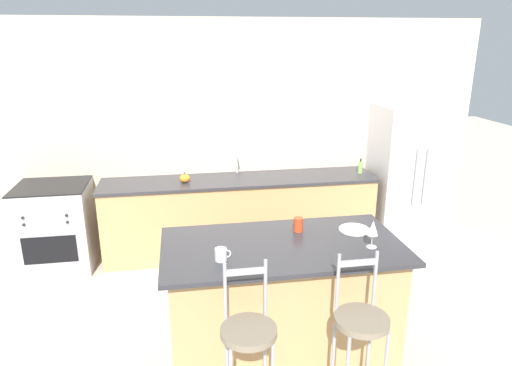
{
  "coord_description": "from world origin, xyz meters",
  "views": [
    {
      "loc": [
        -0.65,
        -4.66,
        2.47
      ],
      "look_at": [
        0.03,
        -0.58,
        1.16
      ],
      "focal_mm": 32.0,
      "sensor_mm": 36.0,
      "label": 1
    }
  ],
  "objects_px": {
    "wine_glass": "(373,228)",
    "pumpkin_decoration": "(185,178)",
    "soap_bottle": "(360,167)",
    "oven_range": "(57,226)",
    "coffee_mug": "(221,254)",
    "tumbler_cup": "(298,225)",
    "dinner_plate": "(354,229)",
    "refrigerator": "(405,176)",
    "bar_stool_near": "(249,346)",
    "bar_stool_far": "(360,334)"
  },
  "relations": [
    {
      "from": "refrigerator",
      "to": "tumbler_cup",
      "type": "height_order",
      "value": "refrigerator"
    },
    {
      "from": "bar_stool_far",
      "to": "tumbler_cup",
      "type": "bearing_deg",
      "value": 101.76
    },
    {
      "from": "coffee_mug",
      "to": "tumbler_cup",
      "type": "height_order",
      "value": "tumbler_cup"
    },
    {
      "from": "tumbler_cup",
      "to": "soap_bottle",
      "type": "xyz_separation_m",
      "value": [
        1.19,
        1.64,
        -0.02
      ]
    },
    {
      "from": "tumbler_cup",
      "to": "pumpkin_decoration",
      "type": "distance_m",
      "value": 1.85
    },
    {
      "from": "pumpkin_decoration",
      "to": "soap_bottle",
      "type": "distance_m",
      "value": 2.09
    },
    {
      "from": "bar_stool_far",
      "to": "tumbler_cup",
      "type": "distance_m",
      "value": 1.03
    },
    {
      "from": "coffee_mug",
      "to": "tumbler_cup",
      "type": "bearing_deg",
      "value": 31.4
    },
    {
      "from": "bar_stool_far",
      "to": "wine_glass",
      "type": "distance_m",
      "value": 0.79
    },
    {
      "from": "oven_range",
      "to": "refrigerator",
      "type": "bearing_deg",
      "value": 0.09
    },
    {
      "from": "refrigerator",
      "to": "pumpkin_decoration",
      "type": "relative_size",
      "value": 14.37
    },
    {
      "from": "coffee_mug",
      "to": "tumbler_cup",
      "type": "distance_m",
      "value": 0.79
    },
    {
      "from": "oven_range",
      "to": "dinner_plate",
      "type": "height_order",
      "value": "dinner_plate"
    },
    {
      "from": "pumpkin_decoration",
      "to": "soap_bottle",
      "type": "xyz_separation_m",
      "value": [
        2.09,
        0.02,
        0.03
      ]
    },
    {
      "from": "dinner_plate",
      "to": "tumbler_cup",
      "type": "xyz_separation_m",
      "value": [
        -0.46,
        0.06,
        0.05
      ]
    },
    {
      "from": "wine_glass",
      "to": "tumbler_cup",
      "type": "relative_size",
      "value": 1.86
    },
    {
      "from": "coffee_mug",
      "to": "bar_stool_near",
      "type": "bearing_deg",
      "value": -76.94
    },
    {
      "from": "dinner_plate",
      "to": "coffee_mug",
      "type": "xyz_separation_m",
      "value": [
        -1.14,
        -0.35,
        0.04
      ]
    },
    {
      "from": "soap_bottle",
      "to": "oven_range",
      "type": "bearing_deg",
      "value": -179.75
    },
    {
      "from": "oven_range",
      "to": "pumpkin_decoration",
      "type": "height_order",
      "value": "pumpkin_decoration"
    },
    {
      "from": "refrigerator",
      "to": "coffee_mug",
      "type": "xyz_separation_m",
      "value": [
        -2.45,
        -2.04,
        0.14
      ]
    },
    {
      "from": "refrigerator",
      "to": "pumpkin_decoration",
      "type": "height_order",
      "value": "refrigerator"
    },
    {
      "from": "oven_range",
      "to": "wine_glass",
      "type": "relative_size",
      "value": 4.42
    },
    {
      "from": "wine_glass",
      "to": "coffee_mug",
      "type": "xyz_separation_m",
      "value": [
        -1.15,
        -0.02,
        -0.11
      ]
    },
    {
      "from": "bar_stool_near",
      "to": "tumbler_cup",
      "type": "xyz_separation_m",
      "value": [
        0.56,
        0.92,
        0.42
      ]
    },
    {
      "from": "dinner_plate",
      "to": "tumbler_cup",
      "type": "height_order",
      "value": "tumbler_cup"
    },
    {
      "from": "oven_range",
      "to": "bar_stool_near",
      "type": "bearing_deg",
      "value": -55.12
    },
    {
      "from": "refrigerator",
      "to": "tumbler_cup",
      "type": "xyz_separation_m",
      "value": [
        -1.78,
        -1.63,
        0.15
      ]
    },
    {
      "from": "dinner_plate",
      "to": "pumpkin_decoration",
      "type": "relative_size",
      "value": 2.14
    },
    {
      "from": "bar_stool_near",
      "to": "soap_bottle",
      "type": "height_order",
      "value": "bar_stool_near"
    },
    {
      "from": "tumbler_cup",
      "to": "wine_glass",
      "type": "bearing_deg",
      "value": -39.27
    },
    {
      "from": "oven_range",
      "to": "bar_stool_near",
      "type": "relative_size",
      "value": 0.85
    },
    {
      "from": "bar_stool_far",
      "to": "tumbler_cup",
      "type": "relative_size",
      "value": 9.74
    },
    {
      "from": "dinner_plate",
      "to": "wine_glass",
      "type": "distance_m",
      "value": 0.36
    },
    {
      "from": "coffee_mug",
      "to": "tumbler_cup",
      "type": "relative_size",
      "value": 1.01
    },
    {
      "from": "bar_stool_near",
      "to": "dinner_plate",
      "type": "height_order",
      "value": "bar_stool_near"
    },
    {
      "from": "wine_glass",
      "to": "soap_bottle",
      "type": "bearing_deg",
      "value": 70.42
    },
    {
      "from": "bar_stool_far",
      "to": "coffee_mug",
      "type": "distance_m",
      "value": 1.09
    },
    {
      "from": "bar_stool_near",
      "to": "tumbler_cup",
      "type": "bearing_deg",
      "value": 58.88
    },
    {
      "from": "dinner_plate",
      "to": "tumbler_cup",
      "type": "distance_m",
      "value": 0.47
    },
    {
      "from": "refrigerator",
      "to": "soap_bottle",
      "type": "bearing_deg",
      "value": 179.08
    },
    {
      "from": "coffee_mug",
      "to": "pumpkin_decoration",
      "type": "xyz_separation_m",
      "value": [
        -0.22,
        2.03,
        -0.03
      ]
    },
    {
      "from": "coffee_mug",
      "to": "soap_bottle",
      "type": "height_order",
      "value": "soap_bottle"
    },
    {
      "from": "wine_glass",
      "to": "pumpkin_decoration",
      "type": "distance_m",
      "value": 2.43
    },
    {
      "from": "oven_range",
      "to": "soap_bottle",
      "type": "xyz_separation_m",
      "value": [
        3.52,
        0.02,
        0.52
      ]
    },
    {
      "from": "refrigerator",
      "to": "dinner_plate",
      "type": "relative_size",
      "value": 6.71
    },
    {
      "from": "dinner_plate",
      "to": "wine_glass",
      "type": "bearing_deg",
      "value": -88.14
    },
    {
      "from": "soap_bottle",
      "to": "pumpkin_decoration",
      "type": "bearing_deg",
      "value": -179.35
    },
    {
      "from": "coffee_mug",
      "to": "oven_range",
      "type": "bearing_deg",
      "value": 129.12
    },
    {
      "from": "oven_range",
      "to": "bar_stool_far",
      "type": "xyz_separation_m",
      "value": [
        2.52,
        -2.55,
        0.12
      ]
    }
  ]
}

